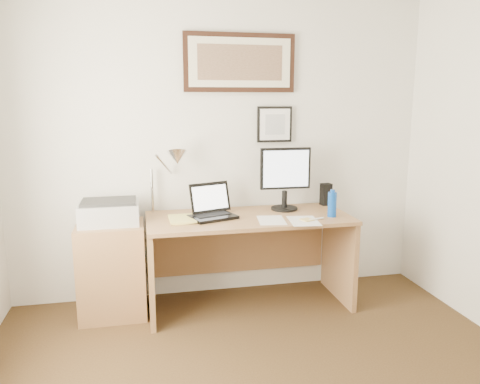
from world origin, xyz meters
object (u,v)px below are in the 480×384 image
object	(u,v)px
water_bottle	(332,204)
lcd_monitor	(285,176)
side_cabinet	(112,270)
printer	(109,212)
book	(169,220)
laptop	(212,210)
desk	(246,242)

from	to	relation	value
water_bottle	lcd_monitor	bearing A→B (deg)	134.94
side_cabinet	printer	size ratio (longest dim) A/B	1.66
book	laptop	size ratio (longest dim) A/B	0.67
desk	laptop	world-z (taller)	laptop
laptop	printer	distance (m)	0.78
book	water_bottle	bearing A→B (deg)	-5.61
book	lcd_monitor	size ratio (longest dim) A/B	0.52
book	printer	size ratio (longest dim) A/B	0.61
side_cabinet	desk	distance (m)	1.08
water_bottle	desk	size ratio (longest dim) A/B	0.12
side_cabinet	lcd_monitor	bearing A→B (deg)	4.08
lcd_monitor	printer	distance (m)	1.43
book	lcd_monitor	distance (m)	1.02
desk	printer	distance (m)	1.11
side_cabinet	laptop	xyz separation A→B (m)	(0.78, -0.01, 0.44)
side_cabinet	laptop	world-z (taller)	laptop
lcd_monitor	printer	size ratio (longest dim) A/B	1.18
book	desk	xyz separation A→B (m)	(0.63, 0.11, -0.25)
side_cabinet	book	size ratio (longest dim) A/B	2.72
water_bottle	laptop	size ratio (longest dim) A/B	0.49
water_bottle	lcd_monitor	size ratio (longest dim) A/B	0.38
lcd_monitor	laptop	bearing A→B (deg)	-170.01
desk	lcd_monitor	distance (m)	0.63
laptop	lcd_monitor	bearing A→B (deg)	9.99
book	printer	world-z (taller)	printer
book	printer	xyz separation A→B (m)	(-0.44, 0.11, 0.06)
desk	printer	size ratio (longest dim) A/B	3.64
lcd_monitor	water_bottle	bearing A→B (deg)	-45.06
book	lcd_monitor	bearing A→B (deg)	10.06
printer	desk	bearing A→B (deg)	-0.20
side_cabinet	water_bottle	size ratio (longest dim) A/B	3.73
printer	side_cabinet	bearing A→B (deg)	-90.11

